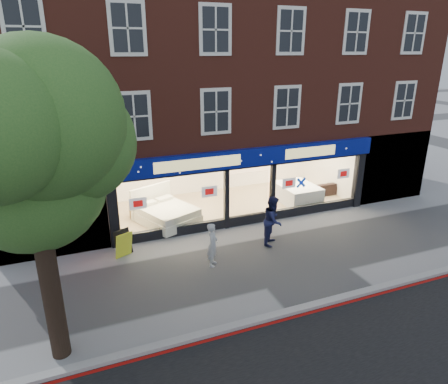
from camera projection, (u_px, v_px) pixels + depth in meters
ground at (286, 256)px, 14.25m from camera, size 120.00×120.00×0.00m
kerb_line at (340, 305)px, 11.54m from camera, size 60.00×0.10×0.01m
kerb_stone at (336, 299)px, 11.69m from camera, size 60.00×0.25×0.12m
showroom_floor at (229, 205)px, 18.82m from camera, size 11.00×4.50×0.10m
building at (216, 56)px, 18.04m from camera, size 19.00×8.26×10.30m
street_tree at (25, 157)px, 8.01m from camera, size 4.00×3.20×6.60m
display_bed at (166, 213)px, 16.73m from camera, size 2.74×2.96×1.36m
bedside_table at (135, 211)px, 17.23m from camera, size 0.48×0.48×0.55m
mattress_stack at (297, 193)px, 18.95m from camera, size 1.68×2.11×0.82m
sofa at (318, 189)px, 19.88m from camera, size 2.09×0.85×0.61m
a_board at (124, 244)px, 14.11m from camera, size 0.74×0.63×0.97m
pedestrian_grey at (213, 245)px, 13.44m from camera, size 0.61×0.67×1.53m
pedestrian_blue at (273, 220)px, 14.89m from camera, size 1.14×1.16×1.89m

